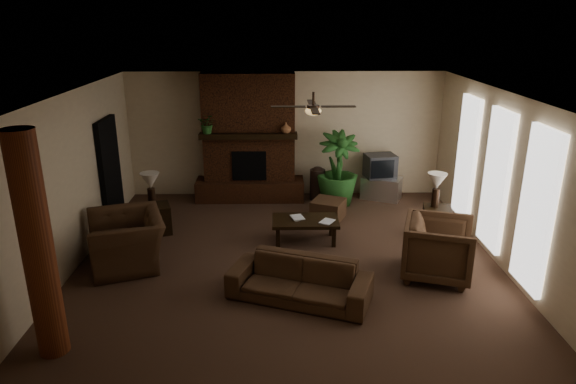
{
  "coord_description": "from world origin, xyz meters",
  "views": [
    {
      "loc": [
        -0.17,
        -7.84,
        3.93
      ],
      "look_at": [
        0.0,
        0.4,
        1.1
      ],
      "focal_mm": 32.01,
      "sensor_mm": 36.0,
      "label": 1
    }
  ],
  "objects_px": {
    "lamp_left": "(150,183)",
    "side_table_right": "(437,221)",
    "floor_plant": "(337,184)",
    "side_table_left": "(157,219)",
    "lamp_right": "(437,184)",
    "sofa": "(300,274)",
    "floor_vase": "(317,181)",
    "log_column": "(37,248)",
    "coffee_table": "(305,222)",
    "armchair_left": "(126,232)",
    "tv_stand": "(381,188)",
    "ottoman": "(328,209)",
    "armchair_right": "(439,246)"
  },
  "relations": [
    {
      "from": "lamp_left",
      "to": "side_table_right",
      "type": "relative_size",
      "value": 1.18
    },
    {
      "from": "floor_plant",
      "to": "side_table_right",
      "type": "bearing_deg",
      "value": -46.22
    },
    {
      "from": "side_table_left",
      "to": "lamp_right",
      "type": "xyz_separation_m",
      "value": [
        5.25,
        -0.17,
        0.73
      ]
    },
    {
      "from": "sofa",
      "to": "side_table_right",
      "type": "relative_size",
      "value": 3.72
    },
    {
      "from": "floor_vase",
      "to": "lamp_left",
      "type": "distance_m",
      "value": 3.77
    },
    {
      "from": "log_column",
      "to": "coffee_table",
      "type": "bearing_deg",
      "value": 44.43
    },
    {
      "from": "sofa",
      "to": "armchair_left",
      "type": "distance_m",
      "value": 3.04
    },
    {
      "from": "tv_stand",
      "to": "side_table_right",
      "type": "xyz_separation_m",
      "value": [
        0.64,
        -2.07,
        0.03
      ]
    },
    {
      "from": "coffee_table",
      "to": "ottoman",
      "type": "bearing_deg",
      "value": 64.47
    },
    {
      "from": "lamp_left",
      "to": "armchair_right",
      "type": "bearing_deg",
      "value": -20.51
    },
    {
      "from": "side_table_right",
      "to": "floor_vase",
      "type": "bearing_deg",
      "value": 136.02
    },
    {
      "from": "armchair_right",
      "to": "coffee_table",
      "type": "bearing_deg",
      "value": 72.87
    },
    {
      "from": "log_column",
      "to": "armchair_right",
      "type": "bearing_deg",
      "value": 18.97
    },
    {
      "from": "floor_vase",
      "to": "side_table_right",
      "type": "distance_m",
      "value": 2.92
    },
    {
      "from": "armchair_right",
      "to": "tv_stand",
      "type": "height_order",
      "value": "armchair_right"
    },
    {
      "from": "sofa",
      "to": "floor_vase",
      "type": "xyz_separation_m",
      "value": [
        0.58,
        4.29,
        0.03
      ]
    },
    {
      "from": "side_table_left",
      "to": "lamp_right",
      "type": "distance_m",
      "value": 5.3
    },
    {
      "from": "sofa",
      "to": "floor_plant",
      "type": "bearing_deg",
      "value": 96.5
    },
    {
      "from": "sofa",
      "to": "lamp_right",
      "type": "bearing_deg",
      "value": 61.86
    },
    {
      "from": "coffee_table",
      "to": "log_column",
      "type": "bearing_deg",
      "value": -135.57
    },
    {
      "from": "ottoman",
      "to": "tv_stand",
      "type": "distance_m",
      "value": 1.8
    },
    {
      "from": "coffee_table",
      "to": "side_table_left",
      "type": "xyz_separation_m",
      "value": [
        -2.81,
        0.47,
        -0.1
      ]
    },
    {
      "from": "lamp_right",
      "to": "lamp_left",
      "type": "bearing_deg",
      "value": 178.54
    },
    {
      "from": "floor_vase",
      "to": "ottoman",
      "type": "bearing_deg",
      "value": -83.44
    },
    {
      "from": "lamp_left",
      "to": "lamp_right",
      "type": "xyz_separation_m",
      "value": [
        5.3,
        -0.14,
        0.0
      ]
    },
    {
      "from": "side_table_right",
      "to": "armchair_right",
      "type": "bearing_deg",
      "value": -106.24
    },
    {
      "from": "coffee_table",
      "to": "floor_vase",
      "type": "distance_m",
      "value": 2.3
    },
    {
      "from": "coffee_table",
      "to": "floor_vase",
      "type": "height_order",
      "value": "floor_vase"
    },
    {
      "from": "sofa",
      "to": "floor_vase",
      "type": "bearing_deg",
      "value": 102.68
    },
    {
      "from": "ottoman",
      "to": "side_table_right",
      "type": "xyz_separation_m",
      "value": [
        1.96,
        -0.86,
        0.08
      ]
    },
    {
      "from": "tv_stand",
      "to": "lamp_right",
      "type": "relative_size",
      "value": 1.31
    },
    {
      "from": "armchair_left",
      "to": "ottoman",
      "type": "xyz_separation_m",
      "value": [
        3.52,
        1.97,
        -0.38
      ]
    },
    {
      "from": "floor_plant",
      "to": "lamp_left",
      "type": "bearing_deg",
      "value": -156.87
    },
    {
      "from": "tv_stand",
      "to": "floor_plant",
      "type": "bearing_deg",
      "value": -138.59
    },
    {
      "from": "log_column",
      "to": "lamp_right",
      "type": "bearing_deg",
      "value": 31.51
    },
    {
      "from": "log_column",
      "to": "ottoman",
      "type": "height_order",
      "value": "log_column"
    },
    {
      "from": "sofa",
      "to": "armchair_right",
      "type": "distance_m",
      "value": 2.3
    },
    {
      "from": "armchair_left",
      "to": "tv_stand",
      "type": "relative_size",
      "value": 1.55
    },
    {
      "from": "lamp_right",
      "to": "coffee_table",
      "type": "bearing_deg",
      "value": -173.1
    },
    {
      "from": "coffee_table",
      "to": "side_table_left",
      "type": "distance_m",
      "value": 2.85
    },
    {
      "from": "log_column",
      "to": "armchair_right",
      "type": "distance_m",
      "value": 5.66
    },
    {
      "from": "ottoman",
      "to": "tv_stand",
      "type": "relative_size",
      "value": 0.71
    },
    {
      "from": "armchair_right",
      "to": "side_table_left",
      "type": "height_order",
      "value": "armchair_right"
    },
    {
      "from": "log_column",
      "to": "tv_stand",
      "type": "height_order",
      "value": "log_column"
    },
    {
      "from": "floor_plant",
      "to": "side_table_left",
      "type": "relative_size",
      "value": 2.91
    },
    {
      "from": "lamp_left",
      "to": "side_table_right",
      "type": "bearing_deg",
      "value": -2.05
    },
    {
      "from": "floor_plant",
      "to": "armchair_right",
      "type": "bearing_deg",
      "value": -70.38
    },
    {
      "from": "armchair_left",
      "to": "lamp_right",
      "type": "xyz_separation_m",
      "value": [
        5.43,
        1.16,
        0.43
      ]
    },
    {
      "from": "lamp_right",
      "to": "floor_plant",
      "type": "bearing_deg",
      "value": 133.9
    },
    {
      "from": "armchair_left",
      "to": "tv_stand",
      "type": "xyz_separation_m",
      "value": [
        4.84,
        3.18,
        -0.33
      ]
    }
  ]
}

